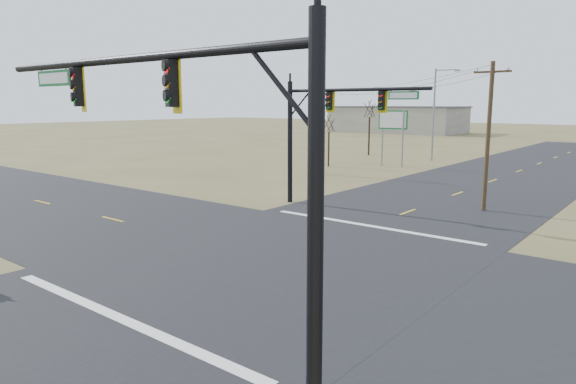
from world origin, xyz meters
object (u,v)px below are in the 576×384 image
Objects in this scene: mast_arm_near at (189,129)px; utility_pole_near at (488,134)px; utility_pole_far at (323,129)px; streetlight_c at (436,110)px; bare_tree_a at (329,123)px; bare_tree_b at (370,108)px; mast_arm_far at (327,117)px; highway_sign at (393,127)px.

utility_pole_near is at bearing 112.51° from mast_arm_near.
utility_pole_near is 18.53m from utility_pole_far.
utility_pole_near is (-0.67, 23.30, -1.22)m from mast_arm_near.
streetlight_c reaches higher than bare_tree_a.
bare_tree_b is at bearing 106.73° from utility_pole_far.
bare_tree_a is at bearing 111.82° from mast_arm_far.
utility_pole_far reaches higher than highway_sign.
mast_arm_far is 22.68m from highway_sign.
utility_pole_far is 18.88m from bare_tree_b.
streetlight_c is at bearing -7.40° from bare_tree_b.
utility_pole_near is 33.92m from bare_tree_b.
utility_pole_near is 0.86× the size of streetlight_c.
mast_arm_near is 1.22× the size of mast_arm_far.
mast_arm_far is at bearing -147.80° from utility_pole_near.
highway_sign is 0.56× the size of streetlight_c.
streetlight_c reaches higher than mast_arm_near.
mast_arm_near is 20.22m from mast_arm_far.
utility_pole_near is at bearing 20.43° from mast_arm_far.
utility_pole_far is 0.76× the size of streetlight_c.
mast_arm_far is 1.32× the size of bare_tree_b.
mast_arm_far is 1.72× the size of bare_tree_a.
bare_tree_b is (-5.41, 18.01, 1.69)m from utility_pole_far.
streetlight_c is at bearing 118.87° from utility_pole_near.
bare_tree_b is at bearing 123.06° from highway_sign.
highway_sign reaches higher than bare_tree_a.
bare_tree_a is 0.77× the size of bare_tree_b.
utility_pole_far is 1.07× the size of bare_tree_b.
streetlight_c is (3.57, 16.85, 1.61)m from utility_pole_far.
bare_tree_b reaches higher than bare_tree_a.
highway_sign is 11.89m from bare_tree_b.
bare_tree_b is (-7.74, 8.86, 1.73)m from highway_sign.
mast_arm_near is 1.15× the size of streetlight_c.
utility_pole_near is at bearing -32.48° from bare_tree_a.
mast_arm_far is at bearing -54.40° from utility_pole_far.
utility_pole_far is 17.30m from streetlight_c.
highway_sign is at bearing 131.41° from utility_pole_near.
mast_arm_far is (-8.69, 18.26, -0.25)m from mast_arm_near.
highway_sign is 0.79× the size of bare_tree_b.
mast_arm_far is 1.68× the size of highway_sign.
streetlight_c reaches higher than utility_pole_near.
utility_pole_near is at bearing -64.96° from streetlight_c.
streetlight_c is 9.06m from bare_tree_b.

